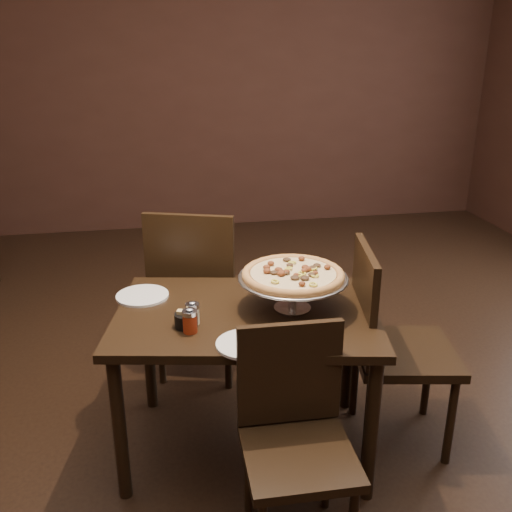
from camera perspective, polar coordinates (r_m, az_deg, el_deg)
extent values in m
cube|color=black|center=(2.82, 0.83, -18.55)|extent=(6.00, 7.00, 0.02)
cube|color=#321B13|center=(5.68, -6.25, 16.74)|extent=(6.00, 0.02, 2.80)
cube|color=black|center=(2.45, -0.95, -5.95)|extent=(1.23, 0.94, 0.04)
cylinder|color=black|center=(2.43, -13.49, -16.48)|extent=(0.06, 0.06, 0.66)
cylinder|color=black|center=(2.41, 11.48, -16.70)|extent=(0.06, 0.06, 0.66)
cylinder|color=black|center=(2.94, -10.69, -9.13)|extent=(0.06, 0.06, 0.66)
cylinder|color=black|center=(2.93, 9.23, -9.24)|extent=(0.06, 0.06, 0.66)
cylinder|color=#B5B5BC|center=(2.47, 3.65, -5.20)|extent=(0.16, 0.16, 0.01)
cylinder|color=#B5B5BC|center=(2.44, 3.68, -3.78)|extent=(0.03, 0.03, 0.13)
cylinder|color=#B5B5BC|center=(2.41, 3.72, -2.34)|extent=(0.11, 0.11, 0.01)
cylinder|color=#AAAAAF|center=(2.41, 3.72, -2.19)|extent=(0.46, 0.46, 0.01)
torus|color=#AAAAAF|center=(2.41, 3.72, -2.16)|extent=(0.47, 0.47, 0.01)
cylinder|color=brown|center=(2.40, 3.73, -1.96)|extent=(0.42, 0.42, 0.01)
torus|color=brown|center=(2.40, 3.73, -1.86)|extent=(0.44, 0.44, 0.04)
cylinder|color=tan|center=(2.40, 3.73, -1.74)|extent=(0.36, 0.36, 0.01)
cylinder|color=beige|center=(2.34, -6.35, -5.96)|extent=(0.05, 0.05, 0.07)
cylinder|color=#B5B5BC|center=(2.32, -6.39, -4.97)|extent=(0.06, 0.06, 0.02)
ellipsoid|color=#B5B5BC|center=(2.31, -6.40, -4.65)|extent=(0.03, 0.03, 0.01)
cylinder|color=maroon|center=(2.27, -6.61, -6.72)|extent=(0.06, 0.06, 0.08)
cylinder|color=#B5B5BC|center=(2.25, -6.66, -5.66)|extent=(0.06, 0.06, 0.02)
ellipsoid|color=#B5B5BC|center=(2.25, -6.68, -5.31)|extent=(0.03, 0.03, 0.01)
cylinder|color=black|center=(2.32, -7.01, -6.37)|extent=(0.09, 0.09, 0.06)
cube|color=tan|center=(2.32, -7.41, -6.11)|extent=(0.04, 0.04, 0.06)
cube|color=tan|center=(2.32, -6.71, -6.06)|extent=(0.04, 0.04, 0.06)
cube|color=white|center=(2.19, 6.03, -8.76)|extent=(0.13, 0.13, 0.01)
cylinder|color=white|center=(2.62, -11.29, -3.91)|extent=(0.24, 0.24, 0.01)
cylinder|color=white|center=(2.18, -0.97, -8.80)|extent=(0.23, 0.23, 0.01)
cone|color=#B5B5BC|center=(2.39, 0.01, -2.17)|extent=(0.13, 0.13, 0.00)
cylinder|color=black|center=(2.39, 0.01, -2.10)|extent=(0.06, 0.11, 0.02)
cube|color=black|center=(3.18, -5.57, -3.71)|extent=(0.58, 0.58, 0.04)
cube|color=black|center=(2.89, -6.69, -0.44)|extent=(0.45, 0.17, 0.48)
cylinder|color=black|center=(3.41, -1.66, -6.39)|extent=(0.04, 0.04, 0.45)
cylinder|color=black|center=(3.49, -7.72, -5.95)|extent=(0.04, 0.04, 0.45)
cylinder|color=black|center=(3.09, -2.81, -9.48)|extent=(0.04, 0.04, 0.45)
cylinder|color=black|center=(3.17, -9.49, -8.90)|extent=(0.04, 0.04, 0.45)
cube|color=black|center=(2.14, 4.32, -19.35)|extent=(0.40, 0.40, 0.04)
cube|color=black|center=(2.14, 3.37, -11.60)|extent=(0.39, 0.03, 0.41)
cylinder|color=black|center=(2.37, -0.76, -21.25)|extent=(0.03, 0.03, 0.38)
cylinder|color=black|center=(2.43, 7.12, -20.29)|extent=(0.03, 0.03, 0.38)
cube|color=black|center=(2.70, 14.62, -9.34)|extent=(0.52, 0.52, 0.04)
cube|color=black|center=(2.54, 10.74, -4.30)|extent=(0.11, 0.44, 0.47)
cylinder|color=black|center=(2.73, 18.88, -15.38)|extent=(0.04, 0.04, 0.43)
cylinder|color=black|center=(3.01, 16.77, -11.44)|extent=(0.04, 0.04, 0.43)
cylinder|color=black|center=(2.64, 11.17, -15.92)|extent=(0.04, 0.04, 0.43)
cylinder|color=black|center=(2.93, 9.87, -11.75)|extent=(0.04, 0.04, 0.43)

